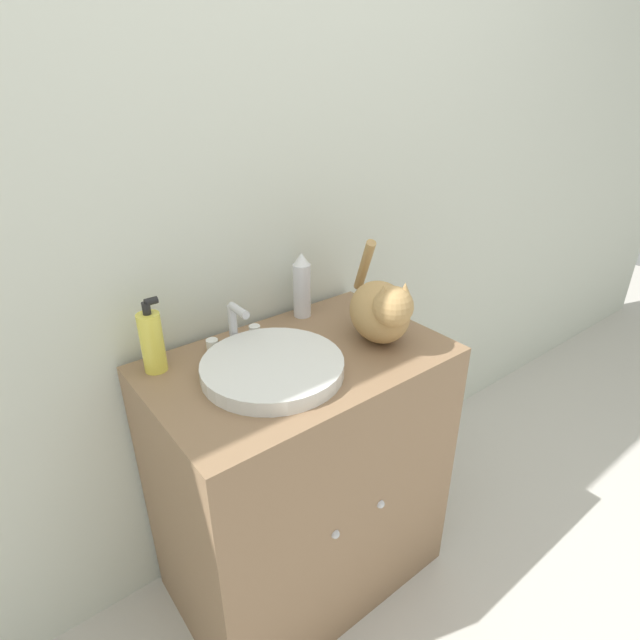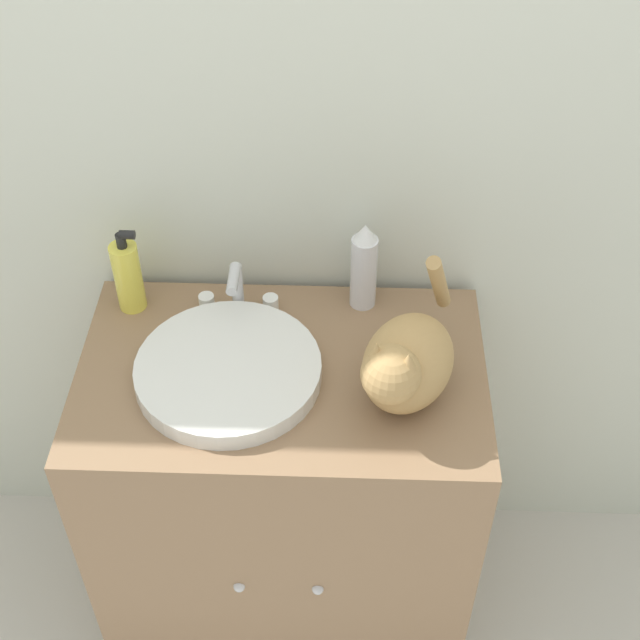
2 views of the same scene
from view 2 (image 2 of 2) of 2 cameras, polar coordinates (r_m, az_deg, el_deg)
name	(u,v)px [view 2 (image 2 of 2)]	position (r m, az deg, el deg)	size (l,w,h in m)	color
wall_back	(285,95)	(1.68, -2.26, 14.21)	(6.00, 0.05, 2.50)	silver
vanity_cabinet	(287,497)	(2.03, -2.14, -11.24)	(0.79, 0.51, 0.82)	#8C6B4C
sink_basin	(228,371)	(1.70, -5.89, -3.25)	(0.35, 0.35, 0.04)	white
faucet	(237,292)	(1.80, -5.33, 1.77)	(0.16, 0.09, 0.13)	silver
cat	(406,363)	(1.60, 5.51, -2.74)	(0.23, 0.34, 0.26)	tan
soap_bottle	(128,275)	(1.83, -12.19, 2.81)	(0.06, 0.06, 0.19)	#EADB4C
spray_bottle	(364,266)	(1.79, 2.82, 3.45)	(0.05, 0.05, 0.20)	silver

